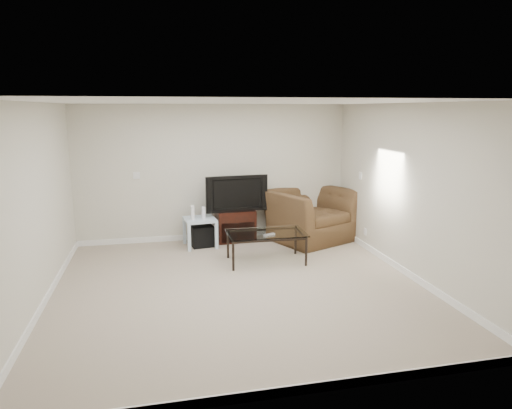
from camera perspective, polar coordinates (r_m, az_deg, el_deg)
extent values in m
plane|color=tan|center=(6.41, -2.09, -10.29)|extent=(5.00, 5.00, 0.00)
plane|color=white|center=(5.93, -2.27, 12.68)|extent=(5.00, 5.00, 0.00)
cube|color=silver|center=(8.48, -5.21, 3.93)|extent=(5.00, 0.02, 2.50)
cube|color=silver|center=(6.13, -25.85, -0.30)|extent=(0.02, 5.00, 2.50)
cube|color=silver|center=(6.93, 18.61, 1.57)|extent=(0.02, 5.00, 2.50)
cube|color=white|center=(8.41, -14.71, 3.53)|extent=(0.12, 0.02, 0.12)
cube|color=white|center=(8.32, 12.91, 3.52)|extent=(0.02, 0.09, 0.13)
cube|color=white|center=(8.24, 13.49, -3.33)|extent=(0.02, 0.08, 0.12)
cube|color=black|center=(8.42, -2.56, -1.37)|extent=(0.44, 0.31, 0.06)
imported|color=black|center=(8.34, -2.60, 1.50)|extent=(1.08, 0.30, 0.66)
cube|color=black|center=(8.26, -6.80, -3.91)|extent=(0.43, 0.43, 0.38)
cube|color=white|center=(8.08, -7.93, -1.00)|extent=(0.06, 0.17, 0.24)
cube|color=silver|center=(8.11, -6.59, -1.02)|extent=(0.06, 0.15, 0.20)
imported|color=brown|center=(8.55, 6.80, -0.23)|extent=(1.71, 1.45, 1.27)
cube|color=#B2B2B7|center=(7.11, 1.66, -3.77)|extent=(0.20, 0.12, 0.02)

